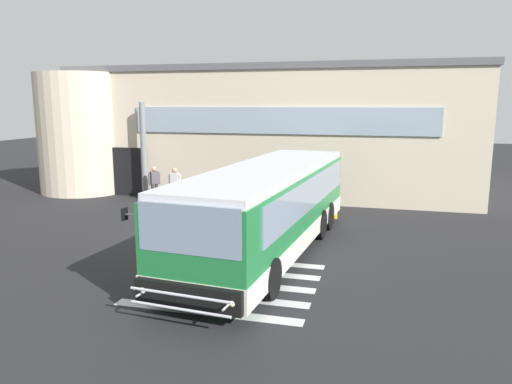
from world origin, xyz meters
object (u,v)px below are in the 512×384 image
object	(u,v)px
bus_main_foreground	(268,210)
safety_bollard_yellow	(335,208)
entry_support_column	(144,151)
passenger_by_doorway	(175,184)
passenger_near_column	(154,182)

from	to	relation	value
bus_main_foreground	safety_bollard_yellow	xyz separation A→B (m)	(1.58, 5.00, -0.88)
entry_support_column	passenger_by_doorway	distance (m)	2.48
entry_support_column	passenger_by_doorway	xyz separation A→B (m)	(1.91, -0.75, -1.38)
entry_support_column	safety_bollard_yellow	size ratio (longest dim) A/B	5.13
passenger_near_column	safety_bollard_yellow	bearing A→B (deg)	-8.03
passenger_near_column	passenger_by_doorway	world-z (taller)	same
safety_bollard_yellow	passenger_by_doorway	bearing A→B (deg)	171.99
passenger_by_doorway	safety_bollard_yellow	world-z (taller)	passenger_by_doorway
passenger_near_column	entry_support_column	bearing A→B (deg)	143.39
entry_support_column	passenger_near_column	distance (m)	1.70
passenger_near_column	safety_bollard_yellow	world-z (taller)	passenger_near_column
passenger_near_column	bus_main_foreground	bearing A→B (deg)	-41.69
passenger_near_column	passenger_by_doorway	xyz separation A→B (m)	(1.11, -0.16, 0.00)
safety_bollard_yellow	entry_support_column	bearing A→B (deg)	169.10
bus_main_foreground	safety_bollard_yellow	distance (m)	5.32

